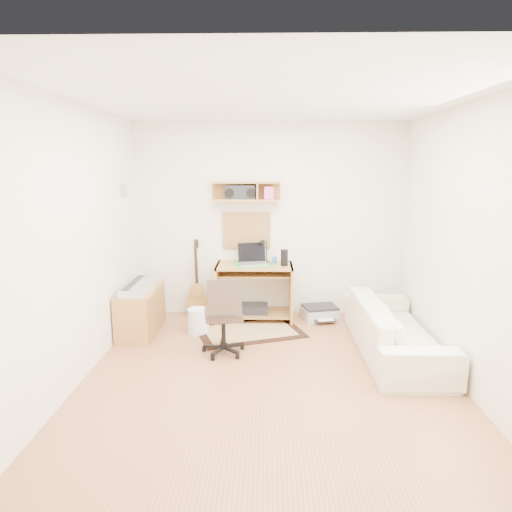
{
  "coord_description": "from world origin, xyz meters",
  "views": [
    {
      "loc": [
        -0.03,
        -4.15,
        2.03
      ],
      "look_at": [
        -0.15,
        1.05,
        1.0
      ],
      "focal_mm": 32.2,
      "sensor_mm": 36.0,
      "label": 1
    }
  ],
  "objects_px": {
    "desk": "(254,292)",
    "sofa": "(396,320)",
    "printer": "(320,313)",
    "cabinet": "(140,310)",
    "task_chair": "(223,314)"
  },
  "relations": [
    {
      "from": "desk",
      "to": "task_chair",
      "type": "xyz_separation_m",
      "value": [
        -0.31,
        -1.14,
        0.07
      ]
    },
    {
      "from": "desk",
      "to": "sofa",
      "type": "relative_size",
      "value": 0.51
    },
    {
      "from": "desk",
      "to": "printer",
      "type": "distance_m",
      "value": 0.93
    },
    {
      "from": "cabinet",
      "to": "sofa",
      "type": "distance_m",
      "value": 3.02
    },
    {
      "from": "cabinet",
      "to": "printer",
      "type": "xyz_separation_m",
      "value": [
        2.27,
        0.54,
        -0.19
      ]
    },
    {
      "from": "cabinet",
      "to": "task_chair",
      "type": "bearing_deg",
      "value": -30.32
    },
    {
      "from": "desk",
      "to": "printer",
      "type": "relative_size",
      "value": 2.21
    },
    {
      "from": "desk",
      "to": "task_chair",
      "type": "bearing_deg",
      "value": -105.18
    },
    {
      "from": "task_chair",
      "to": "printer",
      "type": "distance_m",
      "value": 1.71
    },
    {
      "from": "cabinet",
      "to": "printer",
      "type": "relative_size",
      "value": 1.99
    },
    {
      "from": "cabinet",
      "to": "printer",
      "type": "distance_m",
      "value": 2.34
    },
    {
      "from": "desk",
      "to": "printer",
      "type": "xyz_separation_m",
      "value": [
        0.88,
        0.04,
        -0.29
      ]
    },
    {
      "from": "task_chair",
      "to": "printer",
      "type": "relative_size",
      "value": 1.96
    },
    {
      "from": "printer",
      "to": "task_chair",
      "type": "bearing_deg",
      "value": -148.54
    },
    {
      "from": "desk",
      "to": "cabinet",
      "type": "relative_size",
      "value": 1.11
    }
  ]
}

